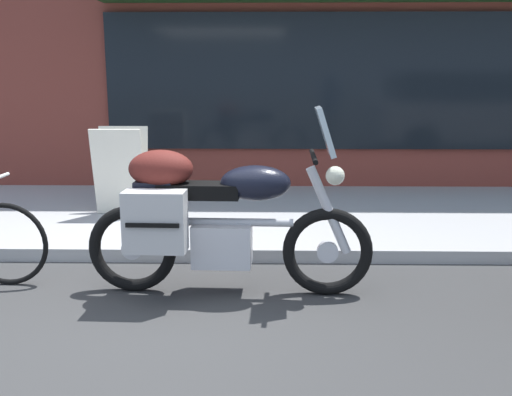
# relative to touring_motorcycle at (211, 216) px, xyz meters

# --- Properties ---
(ground_plane) EXTENTS (80.00, 80.00, 0.00)m
(ground_plane) POSITION_rel_touring_motorcycle_xyz_m (-0.48, -0.59, -0.61)
(ground_plane) COLOR #373737
(touring_motorcycle) EXTENTS (2.16, 0.64, 1.41)m
(touring_motorcycle) POSITION_rel_touring_motorcycle_xyz_m (0.00, 0.00, 0.00)
(touring_motorcycle) COLOR black
(touring_motorcycle) RESTS_ON ground_plane
(sandwich_board_sign) EXTENTS (0.55, 0.42, 0.95)m
(sandwich_board_sign) POSITION_rel_touring_motorcycle_xyz_m (-1.20, 2.10, -0.01)
(sandwich_board_sign) COLOR silver
(sandwich_board_sign) RESTS_ON sidewalk_curb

